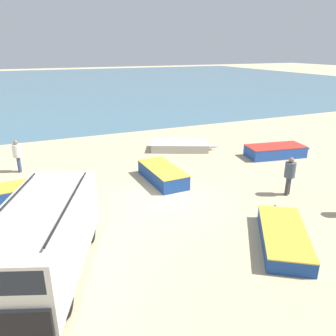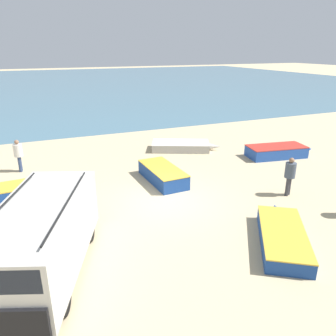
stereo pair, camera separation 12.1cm
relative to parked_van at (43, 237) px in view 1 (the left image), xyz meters
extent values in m
plane|color=tan|center=(4.84, 2.95, -1.16)|extent=(200.00, 200.00, 0.00)
cube|color=#477084|center=(4.84, 54.95, -1.16)|extent=(120.00, 80.00, 0.01)
cube|color=beige|center=(0.01, 0.03, 0.02)|extent=(3.81, 5.57, 1.81)
cube|color=black|center=(-0.94, -2.43, -0.48)|extent=(1.83, 0.78, 0.81)
cylinder|color=black|center=(0.28, -1.80, -0.80)|extent=(0.46, 0.75, 0.72)
cylinder|color=black|center=(1.44, 1.19, -0.80)|extent=(0.46, 0.75, 0.72)
cylinder|color=black|center=(-0.26, 1.85, -0.80)|extent=(0.46, 0.75, 0.72)
cylinder|color=black|center=(0.77, -0.27, 1.04)|extent=(1.57, 3.97, 0.05)
cylinder|color=black|center=(-0.75, 0.32, 1.04)|extent=(1.57, 3.97, 0.05)
cube|color=navy|center=(7.17, -1.50, -0.93)|extent=(3.00, 3.55, 0.47)
cone|color=navy|center=(8.31, 0.21, -0.93)|extent=(0.78, 0.86, 0.44)
cube|color=gold|center=(7.17, -1.50, -0.76)|extent=(1.16, 0.87, 0.05)
cube|color=gold|center=(7.17, -1.50, -0.68)|extent=(3.03, 3.59, 0.04)
cone|color=navy|center=(0.29, 5.84, -0.90)|extent=(0.70, 0.54, 0.50)
cube|color=navy|center=(5.60, 5.03, -0.84)|extent=(1.44, 3.14, 0.65)
cone|color=navy|center=(5.52, 6.91, -0.84)|extent=(0.64, 0.71, 0.62)
cube|color=gold|center=(5.60, 5.03, -0.58)|extent=(1.21, 0.25, 0.05)
cube|color=gold|center=(5.60, 5.03, -0.50)|extent=(1.46, 3.17, 0.04)
cube|color=#234CA3|center=(13.11, 5.89, -0.86)|extent=(3.52, 1.98, 0.62)
cone|color=#234CA3|center=(15.11, 5.57, -0.86)|extent=(0.82, 0.70, 0.59)
cube|color=#B22D23|center=(13.11, 5.89, -0.61)|extent=(0.41, 1.37, 0.05)
cube|color=#B22D23|center=(13.11, 5.89, -0.53)|extent=(3.55, 2.00, 0.04)
cube|color=#ADA89E|center=(8.55, 9.32, -0.93)|extent=(3.84, 2.94, 0.46)
cone|color=#ADA89E|center=(10.47, 8.43, -0.93)|extent=(0.88, 0.72, 0.44)
cube|color=silver|center=(8.55, 9.32, -0.77)|extent=(0.81, 1.45, 0.05)
cube|color=silver|center=(8.55, 9.32, -0.68)|extent=(3.88, 2.97, 0.04)
cylinder|color=#38383D|center=(9.93, 1.40, -0.75)|extent=(0.16, 0.16, 0.83)
cylinder|color=#38383D|center=(10.08, 1.47, -0.75)|extent=(0.16, 0.16, 0.83)
cylinder|color=#424C5B|center=(10.00, 1.44, -0.01)|extent=(0.45, 0.45, 0.65)
sphere|color=#8C664C|center=(10.00, 1.44, 0.43)|extent=(0.22, 0.22, 0.22)
cylinder|color=navy|center=(-0.69, 9.01, -0.76)|extent=(0.15, 0.15, 0.81)
cylinder|color=navy|center=(-0.67, 9.18, -0.76)|extent=(0.15, 0.15, 0.81)
cylinder|color=silver|center=(-0.68, 9.09, -0.03)|extent=(0.44, 0.44, 0.64)
sphere|color=#8C664C|center=(-0.68, 9.09, 0.41)|extent=(0.22, 0.22, 0.22)
camera|label=1|loc=(0.07, -8.45, 4.87)|focal=35.00mm
camera|label=2|loc=(0.18, -8.50, 4.87)|focal=35.00mm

